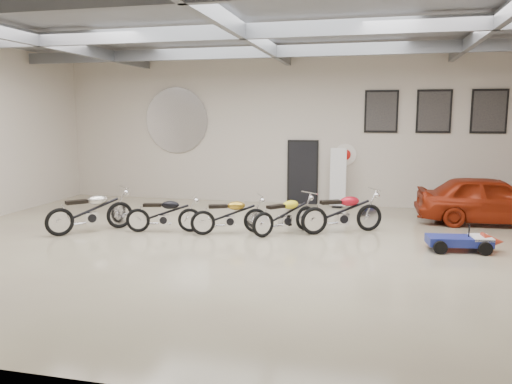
% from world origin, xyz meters
% --- Properties ---
extents(floor, '(16.00, 12.00, 0.01)m').
position_xyz_m(floor, '(0.00, 0.00, 0.00)').
color(floor, tan).
rests_on(floor, ground).
extents(ceiling, '(16.00, 12.00, 0.01)m').
position_xyz_m(ceiling, '(0.00, 0.00, 5.00)').
color(ceiling, slate).
rests_on(ceiling, back_wall).
extents(back_wall, '(16.00, 0.02, 5.00)m').
position_xyz_m(back_wall, '(0.00, 6.00, 2.50)').
color(back_wall, beige).
rests_on(back_wall, floor).
extents(ceiling_beams, '(15.80, 11.80, 0.32)m').
position_xyz_m(ceiling_beams, '(0.00, 0.00, 4.75)').
color(ceiling_beams, slate).
rests_on(ceiling_beams, ceiling).
extents(door, '(0.92, 0.08, 2.10)m').
position_xyz_m(door, '(0.50, 5.95, 1.05)').
color(door, black).
rests_on(door, back_wall).
extents(logo_plaque, '(2.30, 0.06, 1.16)m').
position_xyz_m(logo_plaque, '(-4.00, 5.95, 2.80)').
color(logo_plaque, silver).
rests_on(logo_plaque, back_wall).
extents(poster_left, '(1.05, 0.08, 1.35)m').
position_xyz_m(poster_left, '(3.00, 5.96, 3.10)').
color(poster_left, black).
rests_on(poster_left, back_wall).
extents(poster_mid, '(1.05, 0.08, 1.35)m').
position_xyz_m(poster_mid, '(4.60, 5.96, 3.10)').
color(poster_mid, black).
rests_on(poster_mid, back_wall).
extents(poster_right, '(1.05, 0.08, 1.35)m').
position_xyz_m(poster_right, '(6.20, 5.96, 3.10)').
color(poster_right, black).
rests_on(poster_right, back_wall).
extents(oil_sign, '(0.72, 0.10, 0.72)m').
position_xyz_m(oil_sign, '(1.90, 5.95, 1.70)').
color(oil_sign, white).
rests_on(oil_sign, back_wall).
extents(banner_stand, '(0.55, 0.29, 1.92)m').
position_xyz_m(banner_stand, '(1.72, 5.50, 0.96)').
color(banner_stand, white).
rests_on(banner_stand, floor).
extents(motorcycle_silver, '(1.96, 2.10, 1.14)m').
position_xyz_m(motorcycle_silver, '(-4.22, 0.57, 0.57)').
color(motorcycle_silver, silver).
rests_on(motorcycle_silver, floor).
extents(motorcycle_black, '(1.99, 1.05, 0.99)m').
position_xyz_m(motorcycle_black, '(-2.39, 1.00, 0.49)').
color(motorcycle_black, silver).
rests_on(motorcycle_black, floor).
extents(motorcycle_gold, '(2.01, 1.35, 1.00)m').
position_xyz_m(motorcycle_gold, '(-0.69, 1.20, 0.50)').
color(motorcycle_gold, silver).
rests_on(motorcycle_gold, floor).
extents(motorcycle_yellow, '(1.76, 1.87, 1.02)m').
position_xyz_m(motorcycle_yellow, '(0.68, 1.54, 0.51)').
color(motorcycle_yellow, silver).
rests_on(motorcycle_yellow, floor).
extents(motorcycle_red, '(2.24, 1.63, 1.13)m').
position_xyz_m(motorcycle_red, '(2.08, 1.97, 0.57)').
color(motorcycle_red, silver).
rests_on(motorcycle_red, floor).
extents(go_kart, '(1.75, 0.95, 0.61)m').
position_xyz_m(go_kart, '(4.85, 0.84, 0.30)').
color(go_kart, navy).
rests_on(go_kart, floor).
extents(vintage_car, '(1.75, 4.00, 1.34)m').
position_xyz_m(vintage_car, '(6.00, 4.00, 0.67)').
color(vintage_car, maroon).
rests_on(vintage_car, floor).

